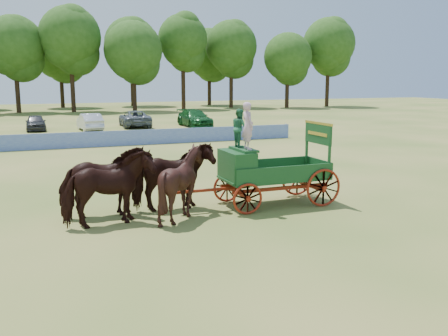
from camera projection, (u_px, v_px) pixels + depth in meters
ground at (235, 206)px, 18.21m from camera, size 160.00×160.00×0.00m
horse_lead_left at (108, 189)px, 15.57m from camera, size 3.00×1.73×2.39m
horse_lead_right at (103, 182)px, 16.57m from camera, size 2.83×1.29×2.39m
horse_wheel_left at (182, 183)px, 16.43m from camera, size 2.25×2.02×2.39m
horse_wheel_right at (173, 177)px, 17.43m from camera, size 2.85×1.35×2.39m
farm_dray at (257, 163)px, 17.93m from camera, size 6.00×2.00×3.79m
sponsor_banner at (121, 138)px, 34.26m from camera, size 26.00×0.08×1.05m
parked_cars at (19, 123)px, 42.98m from camera, size 36.36×7.45×1.61m
treeline at (42, 43)px, 69.89m from camera, size 90.36×23.27×15.42m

